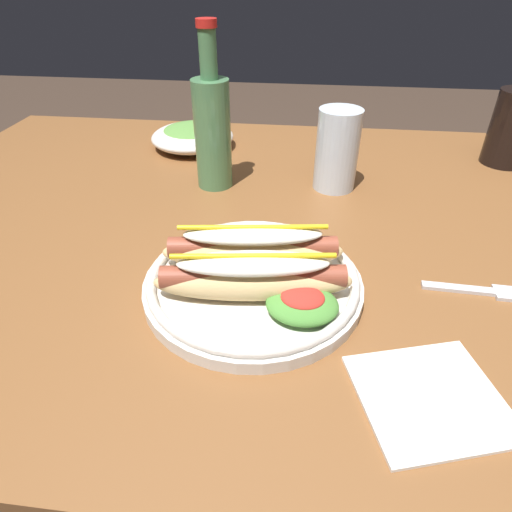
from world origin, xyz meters
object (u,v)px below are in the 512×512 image
fork (482,291)px  napkin (430,398)px  water_cup (337,150)px  hot_dog_plate (255,274)px  glass_bottle (212,128)px  side_bowl (193,136)px

fork → napkin: bearing=-116.8°
fork → water_cup: size_ratio=0.89×
hot_dog_plate → fork: (0.28, 0.03, -0.02)m
glass_bottle → side_bowl: size_ratio=1.53×
fork → side_bowl: 0.64m
fork → hot_dog_plate: bearing=-170.9°
hot_dog_plate → water_cup: water_cup is taller
hot_dog_plate → glass_bottle: (-0.11, 0.29, 0.08)m
side_bowl → napkin: 0.71m
fork → water_cup: 0.33m
water_cup → side_bowl: size_ratio=0.79×
hot_dog_plate → fork: 0.28m
side_bowl → water_cup: bearing=-28.7°
napkin → hot_dog_plate: bearing=142.8°
glass_bottle → napkin: bearing=-56.0°
glass_bottle → napkin: glass_bottle is taller
water_cup → side_bowl: 0.34m
glass_bottle → side_bowl: glass_bottle is taller
glass_bottle → hot_dog_plate: bearing=-69.8°
hot_dog_plate → side_bowl: hot_dog_plate is taller
water_cup → napkin: size_ratio=1.05×
fork → napkin: (-0.10, -0.17, -0.00)m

